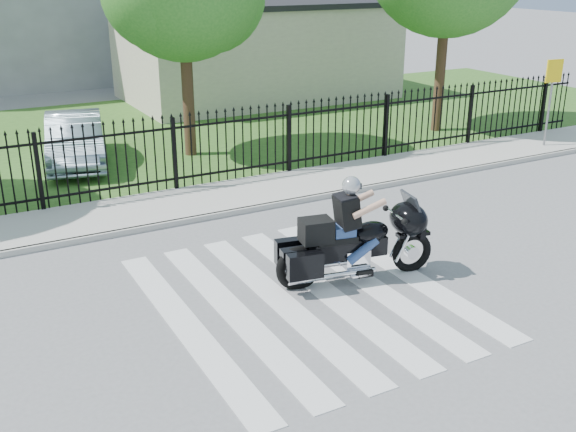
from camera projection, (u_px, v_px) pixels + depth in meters
name	position (u px, v px, depth m)	size (l,w,h in m)	color
ground	(303.00, 297.00, 10.90)	(120.00, 120.00, 0.00)	slate
crosswalk	(303.00, 296.00, 10.89)	(5.00, 5.50, 0.01)	silver
sidewalk	(192.00, 203.00, 14.99)	(40.00, 2.00, 0.12)	#ADAAA3
curb	(209.00, 217.00, 14.17)	(40.00, 0.12, 0.12)	#ADAAA3
grass_strip	(110.00, 138.00, 20.76)	(40.00, 12.00, 0.02)	#2C501B
iron_fence	(175.00, 156.00, 15.51)	(26.00, 0.04, 1.80)	black
building_low	(256.00, 53.00, 26.57)	(10.00, 6.00, 3.50)	beige
building_low_roof	(256.00, 4.00, 25.92)	(10.20, 6.20, 0.20)	black
motorcycle_rider	(353.00, 238.00, 11.22)	(2.83, 1.24, 1.88)	black
parked_car	(75.00, 140.00, 17.81)	(1.42, 4.07, 1.34)	#93AAB9
traffic_sign	(552.00, 85.00, 18.89)	(0.53, 0.12, 2.45)	gray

